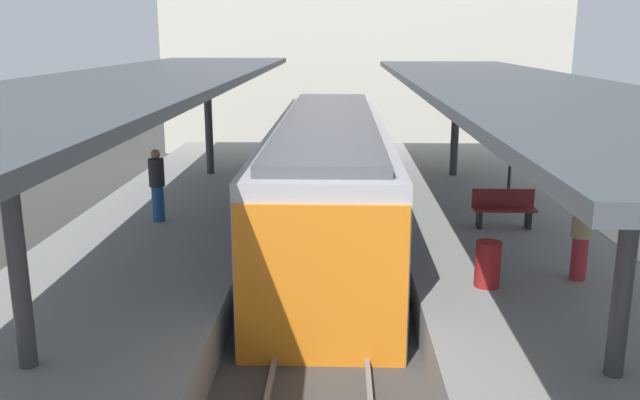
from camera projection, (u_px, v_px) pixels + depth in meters
ground_plane at (326, 298)px, 13.66m from camera, size 80.00×80.00×0.00m
platform_left at (140, 273)px, 13.65m from camera, size 4.40×28.00×1.00m
platform_right at (514, 277)px, 13.43m from camera, size 4.40×28.00×1.00m
track_ballast at (326, 293)px, 13.64m from camera, size 3.20×28.00×0.20m
rail_near_side at (290, 285)px, 13.62m from camera, size 0.08×28.00×0.14m
rail_far_side at (361, 286)px, 13.57m from camera, size 0.08×28.00×0.14m
commuter_train at (329, 180)px, 16.63m from camera, size 2.78×13.59×3.10m
canopy_left at (148, 80)px, 14.10m from camera, size 4.18×21.00×3.43m
canopy_right at (509, 86)px, 13.90m from camera, size 4.18×21.00×3.32m
platform_bench at (504, 207)px, 15.01m from camera, size 1.40×0.41×0.86m
platform_sign at (512, 140)px, 17.10m from camera, size 0.90×0.08×2.21m
litter_bin at (488, 264)px, 11.47m from camera, size 0.44×0.44×0.80m
passenger_mid_platform at (157, 184)px, 15.42m from camera, size 0.36×0.36×1.69m
passenger_far_end at (582, 233)px, 11.70m from camera, size 0.36×0.36×1.64m
station_building_backdrop at (363, 29)px, 31.71m from camera, size 18.00×6.00×11.00m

